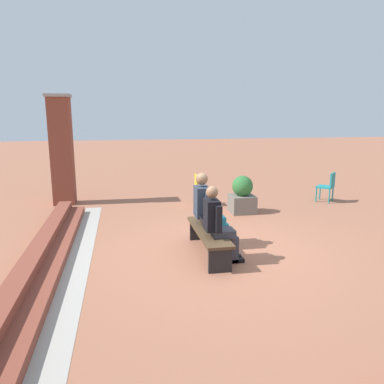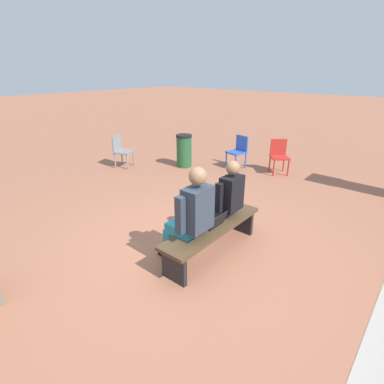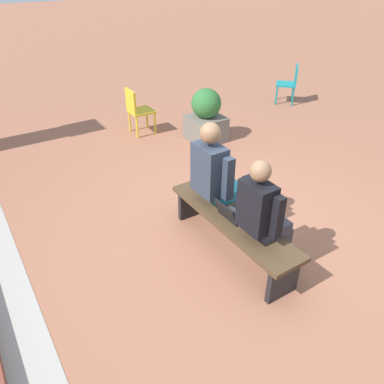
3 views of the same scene
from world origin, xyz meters
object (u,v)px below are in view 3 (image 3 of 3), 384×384
bench (232,225)px  plastic_chair_by_pillar (137,109)px  person_student (263,214)px  laptop (232,214)px  planter (206,117)px  person_adult (217,177)px  plastic_chair_near_bench_right (290,82)px

bench → plastic_chair_by_pillar: plastic_chair_by_pillar is taller
bench → plastic_chair_by_pillar: (3.57, -0.60, 0.13)m
person_student → laptop: person_student is taller
plastic_chair_by_pillar → bench: bearing=170.4°
plastic_chair_by_pillar → planter: (-0.93, -0.88, -0.04)m
bench → person_student: (-0.38, -0.07, 0.35)m
person_adult → laptop: 0.46m
plastic_chair_near_bench_right → planter: planter is taller
plastic_chair_near_bench_right → planter: (-0.68, 2.74, -0.04)m
person_student → person_adult: bearing=-0.4°
bench → planter: bearing=-29.3°
bench → person_adult: bearing=-10.2°
person_adult → person_student: bearing=179.6°
plastic_chair_near_bench_right → planter: bearing=103.9°
bench → person_student: size_ratio=1.38×
person_adult → plastic_chair_by_pillar: bearing=-9.5°
person_student → person_adult: person_adult is taller
person_student → planter: size_ratio=1.39×
laptop → plastic_chair_near_bench_right: size_ratio=0.38×
laptop → planter: planter is taller
bench → plastic_chair_near_bench_right: (3.32, -4.22, 0.13)m
planter → person_adult: bearing=147.8°
person_adult → plastic_chair_near_bench_right: 5.08m
plastic_chair_by_pillar → person_adult: bearing=170.5°
bench → planter: 3.03m
person_student → plastic_chair_by_pillar: 3.99m
bench → plastic_chair_near_bench_right: 5.37m
laptop → bench: bearing=-117.3°
person_adult → planter: person_adult is taller
plastic_chair_near_bench_right → laptop: bearing=128.0°
plastic_chair_near_bench_right → plastic_chair_by_pillar: size_ratio=1.00×
laptop → plastic_chair_near_bench_right: plastic_chair_near_bench_right is taller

